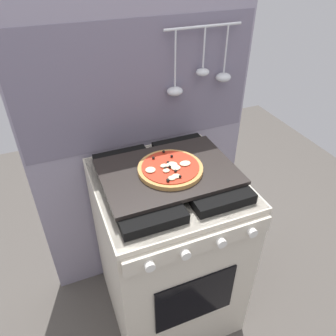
% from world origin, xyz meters
% --- Properties ---
extents(ground_plane, '(4.00, 4.00, 0.00)m').
position_xyz_m(ground_plane, '(0.00, 0.00, 0.00)').
color(ground_plane, '#4C4742').
extents(kitchen_backsplash, '(1.10, 0.09, 1.55)m').
position_xyz_m(kitchen_backsplash, '(0.00, 0.33, 0.79)').
color(kitchen_backsplash, gray).
rests_on(kitchen_backsplash, ground_plane).
extents(stove, '(0.60, 0.64, 0.90)m').
position_xyz_m(stove, '(-0.00, -0.00, 0.45)').
color(stove, beige).
rests_on(stove, ground_plane).
extents(baking_tray, '(0.54, 0.38, 0.02)m').
position_xyz_m(baking_tray, '(0.00, 0.00, 0.91)').
color(baking_tray, black).
rests_on(baking_tray, stove).
extents(pizza_left, '(0.26, 0.26, 0.03)m').
position_xyz_m(pizza_left, '(0.01, -0.01, 0.93)').
color(pizza_left, '#C18947').
rests_on(pizza_left, baking_tray).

